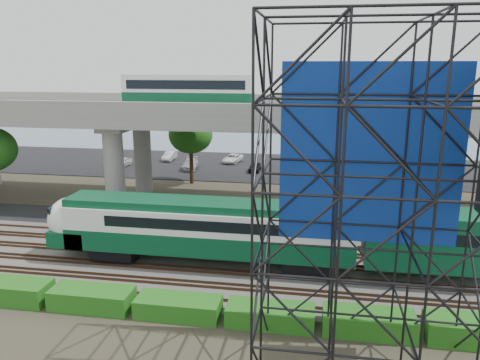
# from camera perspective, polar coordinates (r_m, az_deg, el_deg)

# --- Properties ---
(ground) EXTENTS (140.00, 140.00, 0.00)m
(ground) POSITION_cam_1_polar(r_m,az_deg,el_deg) (30.58, -6.93, -11.93)
(ground) COLOR #474233
(ground) RESTS_ON ground
(ballast_bed) EXTENTS (90.00, 12.00, 0.20)m
(ballast_bed) POSITION_cam_1_polar(r_m,az_deg,el_deg) (32.28, -5.92, -10.26)
(ballast_bed) COLOR slate
(ballast_bed) RESTS_ON ground
(service_road) EXTENTS (90.00, 5.00, 0.08)m
(service_road) POSITION_cam_1_polar(r_m,az_deg,el_deg) (39.97, -2.68, -5.43)
(service_road) COLOR black
(service_road) RESTS_ON ground
(parking_lot) EXTENTS (90.00, 18.00, 0.08)m
(parking_lot) POSITION_cam_1_polar(r_m,az_deg,el_deg) (62.29, 1.89, 1.66)
(parking_lot) COLOR black
(parking_lot) RESTS_ON ground
(harbor_water) EXTENTS (140.00, 40.00, 0.03)m
(harbor_water) POSITION_cam_1_polar(r_m,az_deg,el_deg) (83.78, 3.92, 4.80)
(harbor_water) COLOR slate
(harbor_water) RESTS_ON ground
(rail_tracks) EXTENTS (90.00, 9.52, 0.16)m
(rail_tracks) POSITION_cam_1_polar(r_m,az_deg,el_deg) (32.21, -5.93, -9.96)
(rail_tracks) COLOR #472D1E
(rail_tracks) RESTS_ON ballast_bed
(commuter_train) EXTENTS (29.30, 3.06, 4.30)m
(commuter_train) POSITION_cam_1_polar(r_m,az_deg,el_deg) (30.56, -0.07, -5.97)
(commuter_train) COLOR black
(commuter_train) RESTS_ON rail_tracks
(overpass) EXTENTS (80.00, 12.00, 12.40)m
(overpass) POSITION_cam_1_polar(r_m,az_deg,el_deg) (43.44, -1.63, 7.23)
(overpass) COLOR #9E9B93
(overpass) RESTS_ON ground
(scaffold_tower) EXTENTS (9.36, 6.36, 15.00)m
(scaffold_tower) POSITION_cam_1_polar(r_m,az_deg,el_deg) (19.39, 16.14, -4.10)
(scaffold_tower) COLOR black
(scaffold_tower) RESTS_ON ground
(hedge_strip) EXTENTS (34.60, 1.80, 1.20)m
(hedge_strip) POSITION_cam_1_polar(r_m,az_deg,el_deg) (26.41, -7.51, -15.01)
(hedge_strip) COLOR #155C15
(hedge_strip) RESTS_ON ground
(trees) EXTENTS (40.94, 16.94, 7.69)m
(trees) POSITION_cam_1_polar(r_m,az_deg,el_deg) (45.03, -7.06, 3.97)
(trees) COLOR #382314
(trees) RESTS_ON ground
(suv) EXTENTS (4.82, 2.49, 1.30)m
(suv) POSITION_cam_1_polar(r_m,az_deg,el_deg) (41.77, -12.72, -3.91)
(suv) COLOR black
(suv) RESTS_ON service_road
(parked_cars) EXTENTS (38.39, 9.53, 1.30)m
(parked_cars) POSITION_cam_1_polar(r_m,az_deg,el_deg) (61.47, 2.48, 2.10)
(parked_cars) COLOR silver
(parked_cars) RESTS_ON parking_lot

